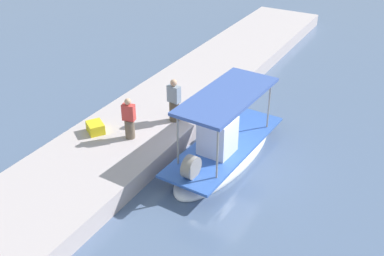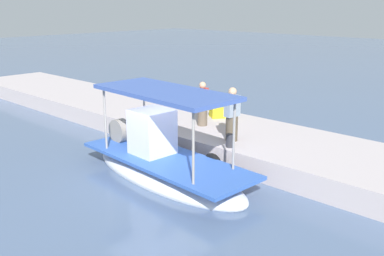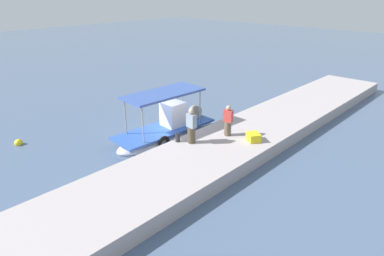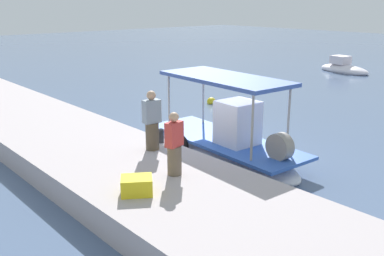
{
  "view_description": "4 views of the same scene",
  "coord_description": "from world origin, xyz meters",
  "views": [
    {
      "loc": [
        13.1,
        6.05,
        9.85
      ],
      "look_at": [
        -0.09,
        -1.39,
        1.02
      ],
      "focal_mm": 43.32,
      "sensor_mm": 36.0,
      "label": 1
    },
    {
      "loc": [
        -9.29,
        8.42,
        5.09
      ],
      "look_at": [
        -0.15,
        -1.31,
        1.29
      ],
      "focal_mm": 40.94,
      "sensor_mm": 36.0,
      "label": 2
    },
    {
      "loc": [
        -12.08,
        -13.26,
        7.93
      ],
      "look_at": [
        -0.13,
        -2.04,
        1.16
      ],
      "focal_mm": 31.96,
      "sensor_mm": 36.0,
      "label": 3
    },
    {
      "loc": [
        9.37,
        -9.9,
        5.0
      ],
      "look_at": [
        -0.56,
        -1.17,
        1.15
      ],
      "focal_mm": 40.97,
      "sensor_mm": 36.0,
      "label": 4
    }
  ],
  "objects": [
    {
      "name": "ground_plane",
      "position": [
        0.0,
        0.0,
        0.0
      ],
      "size": [
        120.0,
        120.0,
        0.0
      ],
      "primitive_type": "plane",
      "color": "slate"
    },
    {
      "name": "dock_quay",
      "position": [
        0.0,
        -3.74,
        0.36
      ],
      "size": [
        36.0,
        4.1,
        0.72
      ],
      "primitive_type": "cube",
      "color": "#B3A8A9",
      "rests_on": "ground_plane"
    },
    {
      "name": "main_fishing_boat",
      "position": [
        -0.15,
        -0.07,
        0.46
      ],
      "size": [
        6.35,
        2.37,
        3.05
      ],
      "color": "white",
      "rests_on": "ground_plane"
    },
    {
      "name": "fisherman_near_bollard",
      "position": [
        -0.75,
        -2.58,
        1.53
      ],
      "size": [
        0.44,
        0.53,
        1.79
      ],
      "color": "brown",
      "rests_on": "dock_quay"
    },
    {
      "name": "fisherman_by_crate",
      "position": [
        1.22,
        -3.33,
        1.46
      ],
      "size": [
        0.44,
        0.51,
        1.64
      ],
      "color": "brown",
      "rests_on": "dock_quay"
    },
    {
      "name": "mooring_bollard",
      "position": [
        -1.14,
        -2.0,
        0.93
      ],
      "size": [
        0.24,
        0.24,
        0.42
      ],
      "primitive_type": "cylinder",
      "color": "#2D2D33",
      "rests_on": "dock_quay"
    },
    {
      "name": "cargo_crate",
      "position": [
        1.56,
        -4.73,
        0.92
      ],
      "size": [
        0.87,
        0.91,
        0.4
      ],
      "primitive_type": "cube",
      "rotation": [
        0.0,
        0.0,
        0.97
      ],
      "color": "yellow",
      "rests_on": "dock_quay"
    },
    {
      "name": "marker_buoy",
      "position": [
        -6.26,
        5.15,
        0.09
      ],
      "size": [
        0.44,
        0.44,
        0.44
      ],
      "color": "yellow",
      "rests_on": "ground_plane"
    },
    {
      "name": "moored_boat_near",
      "position": [
        -7.27,
        19.5,
        0.23
      ],
      "size": [
        4.28,
        2.38,
        1.4
      ],
      "color": "silver",
      "rests_on": "ground_plane"
    }
  ]
}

